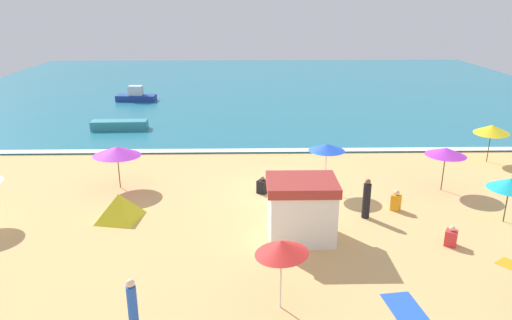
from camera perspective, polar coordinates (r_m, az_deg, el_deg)
name	(u,v)px	position (r m, az deg, el deg)	size (l,w,h in m)	color
ground_plane	(279,192)	(23.10, 2.73, -3.81)	(60.00, 60.00, 0.00)	#E5B26B
ocean_water	(261,87)	(50.07, 0.60, 8.70)	(60.00, 44.00, 0.10)	teal
wave_breaker_foam	(272,150)	(28.97, 1.91, 1.19)	(57.00, 0.70, 0.01)	white
lifeguard_cabana	(301,209)	(18.37, 5.41, -5.85)	(2.65, 2.11, 2.43)	white
beach_umbrella_1	(510,184)	(22.04, 28.08, -2.51)	(1.95, 1.95, 1.94)	#4C3823
beach_umbrella_3	(492,129)	(29.76, 26.35, 3.33)	(2.72, 2.72, 2.22)	#4C3823
beach_umbrella_4	(446,152)	(24.35, 21.75, 0.93)	(2.02, 2.02, 2.16)	#4C3823
beach_umbrella_5	(281,247)	(14.05, 3.06, -10.38)	(1.66, 1.63, 2.31)	silver
beach_umbrella_7	(327,147)	(22.78, 8.45, 1.50)	(2.39, 2.39, 2.35)	silver
beach_umbrella_8	(117,151)	(23.93, -16.29, 1.03)	(3.25, 3.25, 2.15)	#4C3823
beach_tent	(120,207)	(20.93, -16.00, -5.36)	(2.28, 2.25, 1.14)	yellow
beachgoer_0	(451,237)	(19.63, 22.27, -8.52)	(0.57, 0.57, 0.81)	red
beachgoer_1	(263,186)	(22.82, 0.78, -3.13)	(0.61, 0.61, 0.84)	black
beachgoer_2	(396,201)	(21.89, 16.38, -4.75)	(0.52, 0.52, 0.94)	orange
beachgoer_4	(366,199)	(20.68, 13.07, -4.62)	(0.43, 0.43, 1.75)	black
beachgoer_5	(132,304)	(14.38, -14.56, -16.31)	(0.35, 0.35, 1.56)	blue
beach_towel_0	(404,307)	(15.77, 17.31, -16.45)	(1.15, 1.62, 0.01)	blue
small_boat_0	(136,96)	(44.30, -14.13, 7.42)	(3.53, 1.53, 1.35)	navy
small_boat_1	(120,125)	(34.86, -15.99, 4.05)	(3.88, 1.13, 0.63)	teal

